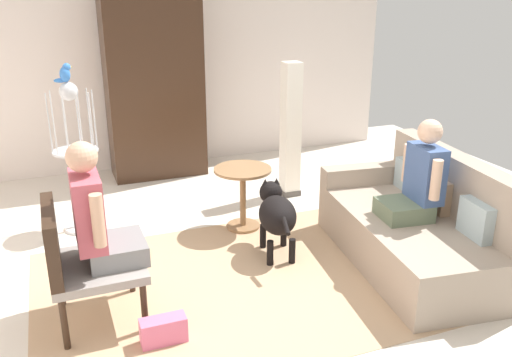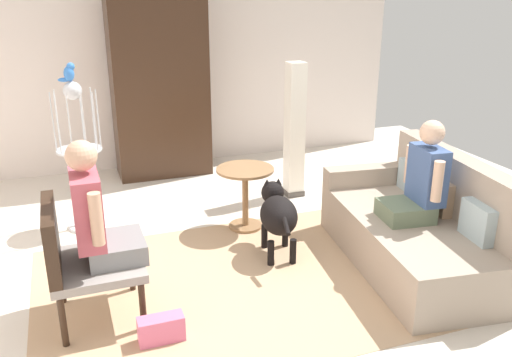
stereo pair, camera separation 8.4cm
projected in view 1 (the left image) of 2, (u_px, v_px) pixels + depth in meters
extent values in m
plane|color=beige|center=(261.00, 285.00, 4.20)|extent=(7.88, 7.88, 0.00)
cube|color=silver|center=(162.00, 54.00, 6.66)|extent=(6.05, 0.12, 2.81)
cube|color=tan|center=(236.00, 284.00, 4.20)|extent=(3.01, 2.19, 0.01)
cube|color=gray|center=(410.00, 240.00, 4.46)|extent=(1.15, 1.92, 0.42)
cube|color=gray|center=(457.00, 185.00, 4.39)|extent=(0.40, 1.83, 0.48)
cube|color=gray|center=(370.00, 174.00, 5.11)|extent=(0.95, 0.29, 0.18)
cube|color=#9EB2B7|center=(476.00, 220.00, 3.98)|extent=(0.14, 0.33, 0.28)
cube|color=tan|center=(438.00, 196.00, 4.44)|extent=(0.13, 0.27, 0.28)
cube|color=#9EB2B7|center=(408.00, 176.00, 4.90)|extent=(0.14, 0.34, 0.28)
cylinder|color=black|center=(131.00, 269.00, 4.04)|extent=(0.04, 0.04, 0.38)
cylinder|color=black|center=(144.00, 307.00, 3.57)|extent=(0.04, 0.04, 0.38)
cylinder|color=black|center=(60.00, 282.00, 3.87)|extent=(0.04, 0.04, 0.38)
cylinder|color=black|center=(64.00, 324.00, 3.40)|extent=(0.04, 0.04, 0.38)
cube|color=gray|center=(97.00, 266.00, 3.65)|extent=(0.61, 0.64, 0.06)
cube|color=black|center=(52.00, 240.00, 3.47)|extent=(0.09, 0.64, 0.43)
cube|color=#5F6E54|center=(404.00, 210.00, 4.34)|extent=(0.42, 0.39, 0.14)
cube|color=#3F598C|center=(425.00, 173.00, 4.28)|extent=(0.22, 0.37, 0.45)
sphere|color=#DDB293|center=(430.00, 132.00, 4.16)|extent=(0.19, 0.19, 0.19)
cylinder|color=#DDB293|center=(436.00, 180.00, 4.07)|extent=(0.08, 0.08, 0.32)
cylinder|color=#DDB293|center=(408.00, 163.00, 4.46)|extent=(0.08, 0.08, 0.32)
cube|color=slate|center=(117.00, 250.00, 3.66)|extent=(0.38, 0.41, 0.14)
cube|color=#B24C59|center=(88.00, 211.00, 3.50)|extent=(0.18, 0.41, 0.49)
sphere|color=tan|center=(82.00, 157.00, 3.37)|extent=(0.20, 0.20, 0.20)
cylinder|color=tan|center=(90.00, 194.00, 3.72)|extent=(0.08, 0.08, 0.34)
cylinder|color=tan|center=(98.00, 220.00, 3.29)|extent=(0.08, 0.08, 0.34)
cylinder|color=olive|center=(243.00, 170.00, 4.99)|extent=(0.54, 0.54, 0.02)
cylinder|color=olive|center=(243.00, 200.00, 5.09)|extent=(0.06, 0.06, 0.58)
cylinder|color=olive|center=(243.00, 226.00, 5.18)|extent=(0.32, 0.32, 0.03)
ellipsoid|color=black|center=(278.00, 215.00, 4.53)|extent=(0.40, 0.51, 0.31)
sphere|color=black|center=(271.00, 192.00, 4.77)|extent=(0.20, 0.20, 0.20)
cone|color=black|center=(265.00, 182.00, 4.73)|extent=(0.06, 0.06, 0.06)
cone|color=black|center=(277.00, 181.00, 4.74)|extent=(0.06, 0.06, 0.06)
cylinder|color=black|center=(286.00, 226.00, 4.23)|extent=(0.07, 0.18, 0.10)
cylinder|color=black|center=(263.00, 236.00, 4.75)|extent=(0.06, 0.06, 0.22)
cylinder|color=black|center=(284.00, 235.00, 4.79)|extent=(0.06, 0.06, 0.22)
cylinder|color=black|center=(270.00, 253.00, 4.46)|extent=(0.06, 0.06, 0.22)
cylinder|color=black|center=(292.00, 251.00, 4.49)|extent=(0.06, 0.06, 0.22)
cylinder|color=silver|center=(85.00, 226.00, 5.17)|extent=(0.36, 0.36, 0.03)
cylinder|color=silver|center=(80.00, 191.00, 5.05)|extent=(0.04, 0.04, 0.76)
cylinder|color=silver|center=(76.00, 151.00, 4.92)|extent=(0.41, 0.41, 0.02)
cylinder|color=silver|center=(94.00, 119.00, 4.89)|extent=(0.01, 0.01, 0.54)
cylinder|color=silver|center=(89.00, 117.00, 4.97)|extent=(0.01, 0.01, 0.54)
cylinder|color=silver|center=(78.00, 116.00, 5.00)|extent=(0.01, 0.01, 0.54)
cylinder|color=silver|center=(64.00, 117.00, 4.96)|extent=(0.01, 0.01, 0.54)
cylinder|color=silver|center=(53.00, 120.00, 4.87)|extent=(0.01, 0.01, 0.54)
cylinder|color=silver|center=(49.00, 123.00, 4.75)|extent=(0.01, 0.01, 0.54)
cylinder|color=silver|center=(54.00, 126.00, 4.67)|extent=(0.01, 0.01, 0.54)
cylinder|color=silver|center=(66.00, 127.00, 4.64)|extent=(0.01, 0.01, 0.54)
cylinder|color=silver|center=(81.00, 125.00, 4.68)|extent=(0.01, 0.01, 0.54)
cylinder|color=silver|center=(91.00, 123.00, 4.77)|extent=(0.01, 0.01, 0.54)
sphere|color=silver|center=(68.00, 91.00, 4.73)|extent=(0.16, 0.16, 0.16)
ellipsoid|color=blue|center=(65.00, 74.00, 4.67)|extent=(0.09, 0.10, 0.14)
sphere|color=blue|center=(67.00, 67.00, 4.66)|extent=(0.07, 0.07, 0.07)
cone|color=#D8BF4C|center=(71.00, 67.00, 4.67)|extent=(0.03, 0.02, 0.02)
ellipsoid|color=blue|center=(61.00, 80.00, 4.68)|extent=(0.12, 0.03, 0.04)
cube|color=#4C4742|center=(289.00, 192.00, 6.00)|extent=(0.20, 0.20, 0.06)
cube|color=white|center=(291.00, 128.00, 5.76)|extent=(0.18, 0.18, 1.40)
cube|color=#382316|center=(154.00, 87.00, 6.34)|extent=(1.10, 0.56, 2.14)
cube|color=#D8668C|center=(164.00, 330.00, 3.49)|extent=(0.30, 0.12, 0.18)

